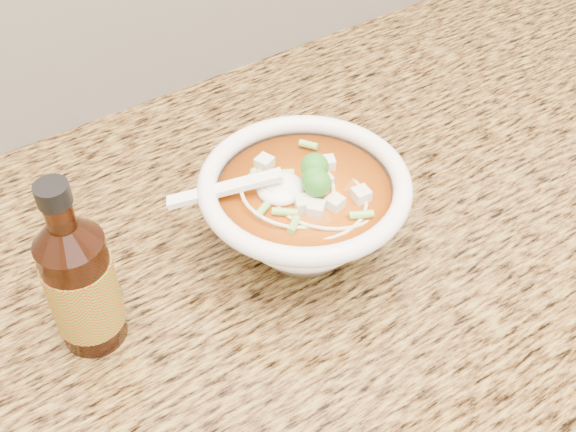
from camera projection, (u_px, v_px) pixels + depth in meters
counter_slab at (244, 266)px, 0.78m from camera, size 4.00×0.68×0.04m
soup_bowl at (304, 212)px, 0.74m from camera, size 0.23×0.21×0.12m
hot_sauce_bottle at (81, 284)px, 0.64m from camera, size 0.08×0.08×0.19m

